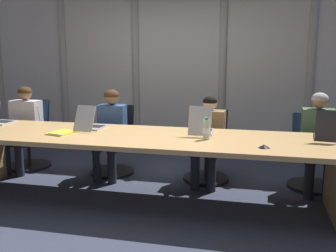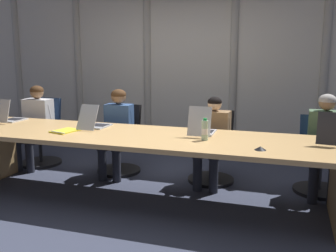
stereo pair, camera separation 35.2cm
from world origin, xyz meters
The scene contains 18 objects.
ground_plane centered at (0.00, 0.00, 0.00)m, with size 15.44×15.44×0.00m, color #383D51.
conference_table centered at (0.00, 0.00, 0.62)m, with size 4.61×1.12×0.76m.
curtain_backdrop centered at (0.00, 2.16, 1.44)m, with size 7.72×0.17×2.89m.
laptop_left_end centered at (-1.94, 0.24, 0.82)m, with size 0.25×0.42×0.31m.
laptop_left_mid centered at (-0.65, 0.19, 0.81)m, with size 0.25×0.49×0.30m.
laptop_center centered at (0.66, 0.23, 0.82)m, with size 0.25×0.45×0.33m.
laptop_right_mid centered at (1.96, 0.22, 0.82)m, with size 0.27×0.45×0.33m.
office_chair_left_end centered at (-1.95, 0.93, 0.36)m, with size 0.60×0.60×0.98m.
office_chair_left_mid centered at (-0.66, 0.92, 0.35)m, with size 0.60×0.61×0.94m.
office_chair_center centered at (0.64, 0.92, 0.34)m, with size 0.60×0.60×0.91m.
office_chair_right_mid centered at (1.95, 0.92, 0.34)m, with size 0.60×0.61×0.91m.
person_left_end centered at (-1.94, 0.77, 0.67)m, with size 0.42×0.55×1.18m.
person_left_mid centered at (-0.64, 0.77, 0.67)m, with size 0.39×0.56×1.17m.
person_center centered at (0.67, 0.76, 0.63)m, with size 0.42×0.56×1.11m.
person_right_mid centered at (1.97, 0.77, 0.67)m, with size 0.39×0.55×1.19m.
water_bottle_primary centered at (0.75, -0.04, 0.86)m, with size 0.07×0.07×0.23m.
conference_mic_left_side centered at (1.33, -0.29, 0.77)m, with size 0.11×0.11×0.04m, color black.
spiral_notepad centered at (-0.88, -0.11, 0.76)m, with size 0.29×0.35×0.03m.
Camera 2 is at (1.56, -3.85, 1.65)m, focal length 40.96 mm.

